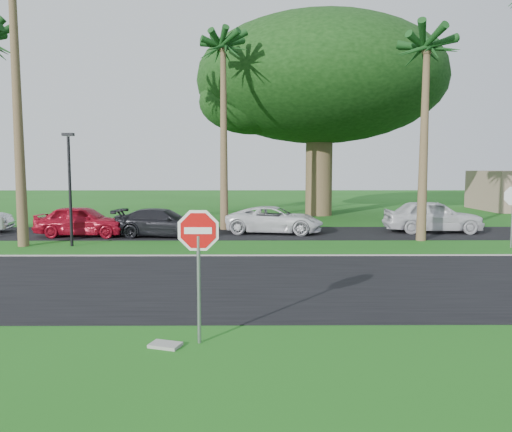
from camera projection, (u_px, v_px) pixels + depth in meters
The scene contains 14 objects.
ground at pixel (192, 300), 12.23m from camera, with size 120.00×120.00×0.00m, color #1A5715.
road at pixel (201, 281), 14.22m from camera, with size 120.00×8.00×0.02m, color black.
parking_strip at pixel (223, 233), 24.67m from camera, with size 120.00×5.00×0.02m, color black.
curb at pixel (212, 256), 18.24m from camera, with size 120.00×0.12×0.06m, color gray.
stop_sign_near at pixel (198, 248), 9.07m from camera, with size 1.05×0.07×2.62m.
palm_center at pixel (223, 50), 25.28m from camera, with size 5.00×5.00×10.50m.
palm_right_near at pixel (427, 52), 21.45m from camera, with size 5.00×5.00×9.50m.
canopy_tree at pixel (320, 82), 33.30m from camera, with size 16.50×16.50×13.12m.
streetlight_right at pixel (70, 182), 20.39m from camera, with size 0.45×0.25×4.64m.
car_red at pixel (82, 221), 23.41m from camera, with size 1.72×4.27×1.46m, color #A70D22.
car_dark at pixel (163, 223), 23.33m from camera, with size 1.83×4.50×1.31m, color black.
car_minivan at pixel (275, 220), 24.55m from camera, with size 2.19×4.75×1.32m, color white.
car_pickup at pixel (433, 216), 24.87m from camera, with size 1.92×4.76×1.62m, color silver.
utility_slab at pixel (165, 345), 9.04m from camera, with size 0.55×0.35×0.06m, color gray.
Camera 1 is at (1.49, -11.98, 3.23)m, focal length 35.00 mm.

